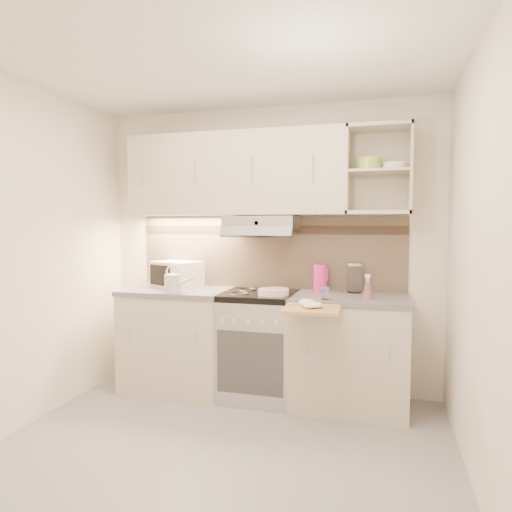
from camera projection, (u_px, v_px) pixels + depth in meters
The scene contains 17 objects.
ground at pixel (213, 461), 2.83m from camera, with size 3.00×3.00×0.00m, color gray.
room_shell at pixel (231, 201), 3.07m from camera, with size 3.04×2.84×2.52m.
base_cabinet_left at pixel (178, 341), 4.06m from camera, with size 0.90×0.60×0.86m, color beige.
worktop_left at pixel (177, 291), 4.03m from camera, with size 0.92×0.62×0.04m, color slate.
base_cabinet_right at pixel (349, 354), 3.66m from camera, with size 0.90×0.60×0.86m, color beige.
worktop_right at pixel (350, 299), 3.63m from camera, with size 0.92×0.62×0.04m, color slate.
electric_range at pixel (259, 345), 3.86m from camera, with size 0.60×0.60×0.90m.
microwave at pixel (177, 274), 4.14m from camera, with size 0.50×0.45×0.23m.
watering_can at pixel (174, 283), 3.80m from camera, with size 0.28×0.14×0.24m.
plate_stack at pixel (273, 292), 3.69m from camera, with size 0.25×0.25×0.05m.
bread_loaf at pixel (278, 290), 3.79m from camera, with size 0.17×0.17×0.04m, color #9B6E3F.
pink_pitcher at pixel (320, 278), 3.88m from camera, with size 0.12×0.12×0.23m.
glass_jar at pixel (355, 278), 3.80m from camera, with size 0.13×0.13×0.25m.
spice_jar at pixel (325, 293), 3.46m from camera, with size 0.06×0.06×0.09m.
spray_bottle at pixel (368, 289), 3.48m from camera, with size 0.08×0.08×0.20m.
cutting_board at pixel (312, 309), 3.23m from camera, with size 0.39×0.35×0.02m, color tan.
dish_towel at pixel (308, 303), 3.23m from camera, with size 0.23×0.19×0.06m, color white, non-canonical shape.
Camera 1 is at (0.99, -2.56, 1.47)m, focal length 32.00 mm.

